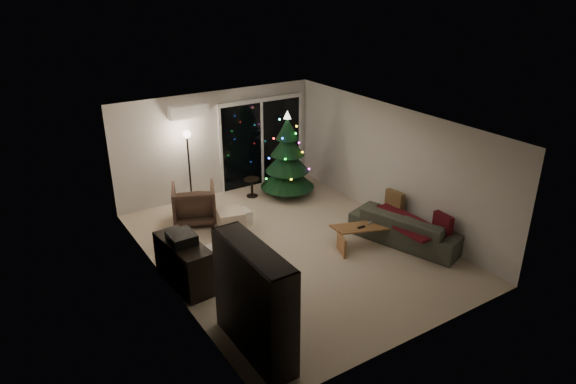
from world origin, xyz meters
name	(u,v)px	position (x,y,z in m)	size (l,w,h in m)	color
room	(272,172)	(0.46, 1.49, 1.02)	(6.50, 7.51, 2.60)	beige
bookshelf	(241,305)	(-2.25, -2.19, 0.82)	(0.42, 1.64, 1.64)	black
media_cabinet	(184,263)	(-2.25, -0.08, 0.41)	(0.49, 1.30, 0.81)	black
stereo	(182,238)	(-2.25, -0.08, 0.90)	(0.41, 0.49, 0.17)	black
armchair	(194,204)	(-1.14, 2.10, 0.41)	(0.89, 0.91, 0.83)	#3B2D23
ottoman	(231,221)	(-0.70, 1.24, 0.24)	(0.52, 0.52, 0.47)	#F4E1C8
cardboard_box_a	(212,255)	(-1.55, 0.33, 0.15)	(0.43, 0.33, 0.31)	white
cardboard_box_b	(240,218)	(-0.40, 1.43, 0.16)	(0.45, 0.34, 0.31)	white
side_table	(252,187)	(0.55, 2.61, 0.23)	(0.37, 0.37, 0.46)	black
floor_lamp	(190,171)	(-0.89, 2.85, 0.88)	(0.28, 0.28, 1.76)	black
sofa	(407,227)	(2.05, -1.04, 0.32)	(2.22, 0.87, 0.65)	#393F31
sofa_throw	(404,222)	(1.95, -1.04, 0.47)	(0.69, 1.60, 0.05)	#521211
cushion_a	(395,201)	(2.30, -0.39, 0.59)	(0.13, 0.43, 0.43)	olive
cushion_b	(443,225)	(2.30, -1.69, 0.59)	(0.13, 0.43, 0.43)	#521211
coffee_table	(367,235)	(1.30, -0.70, 0.21)	(1.31, 0.46, 0.42)	#9E6238
remote_a	(361,227)	(1.15, -0.70, 0.43)	(0.16, 0.05, 0.02)	black
remote_b	(369,223)	(1.40, -0.65, 0.43)	(0.15, 0.04, 0.02)	slate
christmas_tree	(287,154)	(1.31, 2.21, 1.04)	(1.29, 1.29, 2.08)	#163A20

